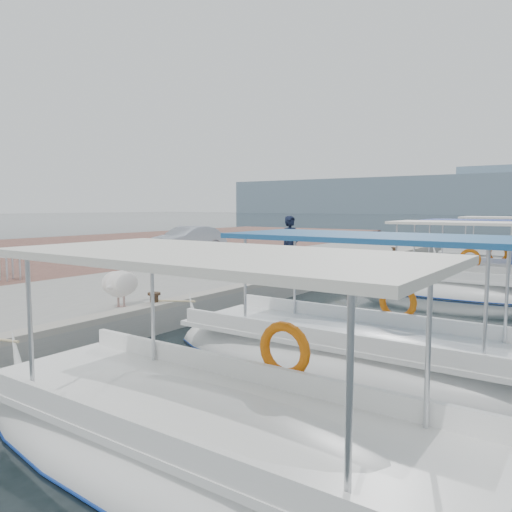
{
  "coord_description": "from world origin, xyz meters",
  "views": [
    {
      "loc": [
        7.55,
        -10.95,
        2.66
      ],
      "look_at": [
        -1.0,
        1.27,
        1.2
      ],
      "focal_mm": 35.0,
      "sensor_mm": 36.0,
      "label": 1
    }
  ],
  "objects_px": {
    "fishing_caique_d": "(485,279)",
    "fisherman": "(291,246)",
    "fishing_caique_e": "(501,262)",
    "fishing_caique_a": "(204,452)",
    "fishing_caique_b": "(357,362)",
    "fishing_caique_c": "(450,290)",
    "pelican": "(122,283)",
    "parked_car": "(188,240)"
  },
  "relations": [
    {
      "from": "fishing_caique_c",
      "to": "fishing_caique_e",
      "type": "relative_size",
      "value": 1.01
    },
    {
      "from": "fishing_caique_c",
      "to": "fishing_caique_e",
      "type": "height_order",
      "value": "same"
    },
    {
      "from": "fishing_caique_c",
      "to": "fishing_caique_b",
      "type": "bearing_deg",
      "value": -86.08
    },
    {
      "from": "fishing_caique_c",
      "to": "parked_car",
      "type": "distance_m",
      "value": 12.0
    },
    {
      "from": "fishing_caique_c",
      "to": "fishing_caique_d",
      "type": "distance_m",
      "value": 2.79
    },
    {
      "from": "fishing_caique_e",
      "to": "fisherman",
      "type": "height_order",
      "value": "fisherman"
    },
    {
      "from": "fishing_caique_b",
      "to": "fisherman",
      "type": "height_order",
      "value": "fisherman"
    },
    {
      "from": "parked_car",
      "to": "pelican",
      "type": "bearing_deg",
      "value": -51.3
    },
    {
      "from": "fishing_caique_e",
      "to": "pelican",
      "type": "distance_m",
      "value": 18.71
    },
    {
      "from": "fishing_caique_a",
      "to": "fishing_caique_c",
      "type": "bearing_deg",
      "value": 92.34
    },
    {
      "from": "fishing_caique_e",
      "to": "parked_car",
      "type": "relative_size",
      "value": 1.6
    },
    {
      "from": "fishing_caique_e",
      "to": "parked_car",
      "type": "distance_m",
      "value": 14.48
    },
    {
      "from": "fishing_caique_a",
      "to": "fishing_caique_b",
      "type": "relative_size",
      "value": 0.98
    },
    {
      "from": "fishing_caique_a",
      "to": "fishing_caique_e",
      "type": "bearing_deg",
      "value": 91.43
    },
    {
      "from": "fishing_caique_e",
      "to": "fishing_caique_b",
      "type": "bearing_deg",
      "value": -88.01
    },
    {
      "from": "fishing_caique_c",
      "to": "parked_car",
      "type": "height_order",
      "value": "fishing_caique_c"
    },
    {
      "from": "fishing_caique_d",
      "to": "pelican",
      "type": "xyz_separation_m",
      "value": [
        -5.24,
        -11.51,
        0.84
      ]
    },
    {
      "from": "fishing_caique_c",
      "to": "fisherman",
      "type": "bearing_deg",
      "value": -152.39
    },
    {
      "from": "fishing_caique_e",
      "to": "fisherman",
      "type": "bearing_deg",
      "value": -110.45
    },
    {
      "from": "fishing_caique_b",
      "to": "fishing_caique_d",
      "type": "xyz_separation_m",
      "value": [
        -0.09,
        11.12,
        0.07
      ]
    },
    {
      "from": "fishing_caique_d",
      "to": "fishing_caique_e",
      "type": "bearing_deg",
      "value": 94.59
    },
    {
      "from": "fisherman",
      "to": "parked_car",
      "type": "height_order",
      "value": "fisherman"
    },
    {
      "from": "fishing_caique_c",
      "to": "pelican",
      "type": "xyz_separation_m",
      "value": [
        -4.75,
        -8.76,
        0.9
      ]
    },
    {
      "from": "fishing_caique_c",
      "to": "fishing_caique_a",
      "type": "bearing_deg",
      "value": -87.66
    },
    {
      "from": "fisherman",
      "to": "fishing_caique_e",
      "type": "bearing_deg",
      "value": -1.41
    },
    {
      "from": "fishing_caique_b",
      "to": "fishing_caique_a",
      "type": "bearing_deg",
      "value": -91.2
    },
    {
      "from": "fishing_caique_a",
      "to": "fisherman",
      "type": "xyz_separation_m",
      "value": [
        -4.86,
        9.83,
        1.32
      ]
    },
    {
      "from": "fishing_caique_b",
      "to": "fishing_caique_d",
      "type": "relative_size",
      "value": 1.05
    },
    {
      "from": "fishing_caique_c",
      "to": "fishing_caique_d",
      "type": "xyz_separation_m",
      "value": [
        0.49,
        2.75,
        0.07
      ]
    },
    {
      "from": "fishing_caique_d",
      "to": "fisherman",
      "type": "bearing_deg",
      "value": -133.96
    },
    {
      "from": "fishing_caique_a",
      "to": "fisherman",
      "type": "relative_size",
      "value": 3.88
    },
    {
      "from": "fishing_caique_a",
      "to": "fishing_caique_d",
      "type": "xyz_separation_m",
      "value": [
        -0.01,
        14.87,
        0.07
      ]
    },
    {
      "from": "fishing_caique_d",
      "to": "pelican",
      "type": "distance_m",
      "value": 12.68
    },
    {
      "from": "fishing_caique_d",
      "to": "fisherman",
      "type": "distance_m",
      "value": 7.11
    },
    {
      "from": "fishing_caique_c",
      "to": "pelican",
      "type": "relative_size",
      "value": 4.78
    },
    {
      "from": "fishing_caique_b",
      "to": "fishing_caique_d",
      "type": "bearing_deg",
      "value": 90.44
    },
    {
      "from": "fishing_caique_b",
      "to": "pelican",
      "type": "bearing_deg",
      "value": -175.81
    },
    {
      "from": "pelican",
      "to": "fisherman",
      "type": "xyz_separation_m",
      "value": [
        0.39,
        6.48,
        0.42
      ]
    },
    {
      "from": "fishing_caique_d",
      "to": "parked_car",
      "type": "xyz_separation_m",
      "value": [
        -12.4,
        -1.66,
        0.96
      ]
    },
    {
      "from": "pelican",
      "to": "fishing_caique_d",
      "type": "bearing_deg",
      "value": 65.52
    },
    {
      "from": "fishing_caique_b",
      "to": "fisherman",
      "type": "relative_size",
      "value": 3.96
    },
    {
      "from": "fishing_caique_a",
      "to": "fishing_caique_e",
      "type": "distance_m",
      "value": 21.45
    }
  ]
}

